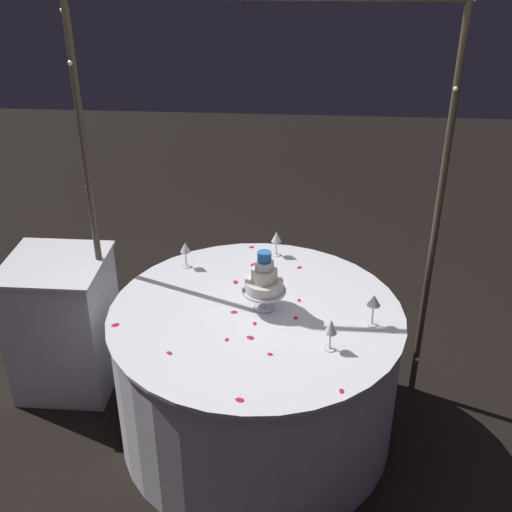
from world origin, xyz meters
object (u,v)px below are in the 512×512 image
Objects in this scene: tiered_cake at (264,281)px; wine_glass_1 at (276,238)px; side_table at (64,324)px; wine_glass_0 at (374,302)px; wine_glass_2 at (185,249)px; main_table at (256,374)px; wine_glass_3 at (331,328)px; decorative_arch at (262,162)px.

tiered_cake reaches higher than wine_glass_1.
side_table is 5.57× the size of wine_glass_1.
wine_glass_2 is (-0.99, 0.49, -0.02)m from wine_glass_0.
main_table is 8.91× the size of wine_glass_0.
wine_glass_0 is 1.04× the size of wine_glass_3.
side_table is 0.87m from wine_glass_2.
decorative_arch is 1.50× the size of main_table.
wine_glass_3 is at bearing -61.74° from decorative_arch.
side_table is 1.33m from tiered_cake.
decorative_arch is 0.58m from wine_glass_1.
wine_glass_3 is (0.36, -0.66, -0.53)m from decorative_arch.
wine_glass_3 reaches higher than main_table.
decorative_arch is at bearing -5.21° from wine_glass_2.
wine_glass_2 is 1.05m from wine_glass_3.
decorative_arch is 6.97× the size of tiered_cake.
tiered_cake is (0.04, -0.35, -0.49)m from decorative_arch.
side_table is 2.61× the size of tiered_cake.
decorative_arch is 13.39× the size of wine_glass_0.
decorative_arch is at bearing 89.83° from main_table.
wine_glass_0 is at bearing -11.21° from tiered_cake.
wine_glass_0 is 0.30m from wine_glass_3.
tiered_cake reaches higher than main_table.
main_table is at bearing -129.52° from tiered_cake.
wine_glass_3 is (1.51, -0.61, 0.48)m from side_table.
wine_glass_2 is at bearing 7.36° from side_table.
main_table is at bearing 173.92° from wine_glass_0.
tiered_cake reaches higher than wine_glass_0.
wine_glass_2 reaches higher than main_table.
wine_glass_3 is at bearing -36.99° from main_table.
decorative_arch is 2.67× the size of side_table.
tiered_cake is at bearing -13.94° from side_table.
side_table is 1.83m from wine_glass_0.
wine_glass_3 is (0.36, -0.27, 0.51)m from main_table.
wine_glass_3 is (0.78, -0.70, 0.00)m from wine_glass_2.
wine_glass_1 is (0.07, 0.21, -0.54)m from decorative_arch.
main_table is at bearing -90.17° from decorative_arch.
decorative_arch reaches higher than wine_glass_0.
wine_glass_3 is at bearing -134.90° from wine_glass_0.
side_table is at bearing -167.73° from wine_glass_1.
wine_glass_3 is at bearing -41.94° from wine_glass_2.
side_table is at bearing 163.56° from main_table.
wine_glass_0 is at bearing 45.10° from wine_glass_3.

